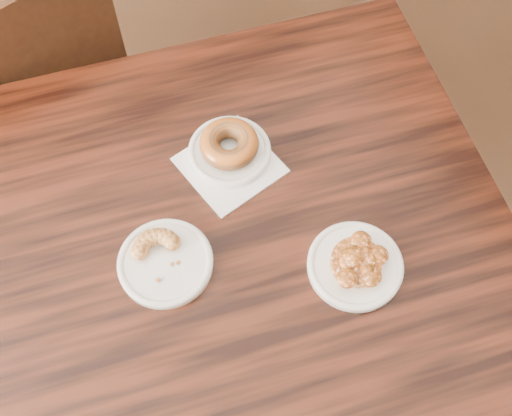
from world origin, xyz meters
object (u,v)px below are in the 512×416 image
cafe_table (251,306)px  chair_far (36,94)px  cruller_fragment (164,258)px  glazed_donut (229,144)px  apple_fritter (357,261)px

cafe_table → chair_far: 0.78m
chair_far → cruller_fragment: 0.79m
cafe_table → cruller_fragment: size_ratio=9.10×
chair_far → glazed_donut: bearing=103.0°
glazed_donut → cruller_fragment: (-0.20, -0.15, -0.01)m
cafe_table → chair_far: size_ratio=1.02×
chair_far → glazed_donut: (0.28, -0.57, 0.34)m
chair_far → cruller_fragment: bearing=83.5°
chair_far → glazed_donut: chair_far is taller
glazed_donut → chair_far: bearing=115.8°
apple_fritter → cruller_fragment: (-0.28, 0.16, -0.00)m
chair_far → apple_fritter: (0.36, -0.87, 0.33)m
apple_fritter → cruller_fragment: bearing=151.1°
cruller_fragment → apple_fritter: bearing=-28.9°
apple_fritter → cafe_table: bearing=133.6°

